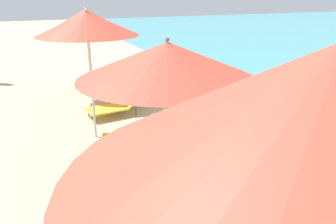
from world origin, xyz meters
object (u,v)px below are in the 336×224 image
(lounger_third_inland, at_px, (138,137))
(umbrella_farthest, at_px, (86,20))
(lounger_second_shoreside, at_px, (176,144))
(umbrella_second, at_px, (167,61))
(lounger_third_shoreside, at_px, (114,106))
(umbrella_third, at_px, (87,24))
(lounger_farthest_inland, at_px, (135,93))
(lounger_farthest_shoreside, at_px, (99,78))
(umbrella_nearest, at_px, (330,117))

(lounger_third_inland, distance_m, umbrella_farthest, 4.45)
(lounger_second_shoreside, height_order, umbrella_farthest, umbrella_farthest)
(umbrella_second, relative_size, lounger_third_shoreside, 1.74)
(umbrella_second, distance_m, umbrella_third, 2.84)
(lounger_farthest_inland, bearing_deg, umbrella_farthest, -42.52)
(lounger_third_shoreside, xyz_separation_m, lounger_third_inland, (-0.10, -2.24, 0.07))
(lounger_farthest_shoreside, height_order, lounger_farthest_inland, lounger_farthest_shoreside)
(lounger_farthest_inland, bearing_deg, lounger_farthest_shoreside, -69.69)
(umbrella_farthest, bearing_deg, lounger_third_shoreside, -82.79)
(lounger_second_shoreside, distance_m, lounger_third_inland, 0.84)
(lounger_farthest_shoreside, bearing_deg, umbrella_third, 84.39)
(lounger_second_shoreside, relative_size, lounger_third_shoreside, 0.90)
(umbrella_nearest, distance_m, lounger_farthest_shoreside, 10.15)
(umbrella_nearest, bearing_deg, lounger_farthest_inland, 78.55)
(umbrella_second, distance_m, lounger_farthest_shoreside, 6.93)
(lounger_third_inland, relative_size, lounger_farthest_shoreside, 1.07)
(lounger_third_shoreside, relative_size, lounger_farthest_shoreside, 1.03)
(lounger_third_shoreside, distance_m, lounger_farthest_shoreside, 2.72)
(umbrella_farthest, height_order, lounger_farthest_shoreside, umbrella_farthest)
(umbrella_third, bearing_deg, lounger_third_inland, -58.90)
(umbrella_third, relative_size, lounger_farthest_inland, 1.71)
(lounger_farthest_inland, bearing_deg, lounger_third_shoreside, 44.87)
(umbrella_second, bearing_deg, umbrella_farthest, 90.19)
(lounger_second_shoreside, relative_size, umbrella_third, 0.47)
(umbrella_third, relative_size, umbrella_farthest, 1.03)
(lounger_third_inland, bearing_deg, umbrella_third, -45.28)
(umbrella_farthest, bearing_deg, lounger_farthest_inland, -47.37)
(lounger_third_shoreside, xyz_separation_m, lounger_farthest_inland, (0.79, 0.66, 0.09))
(umbrella_second, relative_size, umbrella_third, 0.91)
(umbrella_farthest, bearing_deg, lounger_farthest_shoreside, 64.97)
(lounger_third_inland, height_order, lounger_farthest_shoreside, lounger_farthest_shoreside)
(umbrella_nearest, relative_size, lounger_farthest_inland, 1.82)
(umbrella_second, bearing_deg, lounger_third_inland, 86.58)
(umbrella_second, distance_m, lounger_third_inland, 2.53)
(umbrella_third, distance_m, umbrella_farthest, 3.00)
(umbrella_second, xyz_separation_m, lounger_third_shoreside, (0.20, 3.97, -1.90))
(umbrella_nearest, relative_size, lounger_second_shoreside, 2.27)
(umbrella_third, bearing_deg, umbrella_farthest, 80.22)
(lounger_third_inland, distance_m, lounger_farthest_shoreside, 4.96)
(lounger_third_shoreside, bearing_deg, umbrella_nearest, 76.09)
(umbrella_nearest, xyz_separation_m, lounger_farthest_inland, (1.58, 7.82, -2.19))
(umbrella_nearest, relative_size, lounger_third_inland, 1.97)
(lounger_farthest_inland, bearing_deg, umbrella_nearest, 83.40)
(umbrella_nearest, xyz_separation_m, lounger_farthest_shoreside, (1.02, 9.86, -2.17))
(umbrella_nearest, relative_size, umbrella_third, 1.07)
(umbrella_nearest, bearing_deg, umbrella_farthest, 86.32)
(umbrella_farthest, distance_m, lounger_farthest_shoreside, 2.18)
(umbrella_nearest, xyz_separation_m, lounger_second_shoreside, (1.24, 4.27, -2.20))
(umbrella_third, xyz_separation_m, lounger_farthest_inland, (1.52, 1.85, -2.09))
(umbrella_nearest, distance_m, umbrella_third, 5.96)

